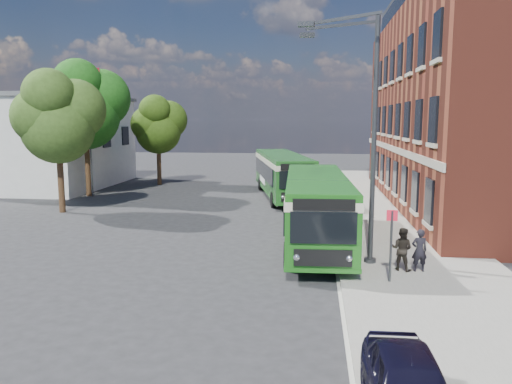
# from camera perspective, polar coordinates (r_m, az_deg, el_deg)

# --- Properties ---
(ground) EXTENTS (120.00, 120.00, 0.00)m
(ground) POSITION_cam_1_polar(r_m,az_deg,el_deg) (21.29, -1.86, -6.44)
(ground) COLOR #252528
(ground) RESTS_ON ground
(pavement) EXTENTS (6.00, 48.00, 0.15)m
(pavement) POSITION_cam_1_polar(r_m,az_deg,el_deg) (29.13, 14.32, -2.53)
(pavement) COLOR gray
(pavement) RESTS_ON ground
(kerb_line) EXTENTS (0.12, 48.00, 0.01)m
(kerb_line) POSITION_cam_1_polar(r_m,az_deg,el_deg) (28.89, 8.31, -2.59)
(kerb_line) COLOR beige
(kerb_line) RESTS_ON ground
(brick_office) EXTENTS (12.10, 26.00, 14.20)m
(brick_office) POSITION_cam_1_polar(r_m,az_deg,el_deg) (34.19, 25.73, 10.09)
(brick_office) COLOR maroon
(brick_office) RESTS_ON ground
(white_building) EXTENTS (9.40, 13.40, 7.30)m
(white_building) POSITION_cam_1_polar(r_m,az_deg,el_deg) (43.81, -22.18, 5.39)
(white_building) COLOR silver
(white_building) RESTS_ON ground
(flagpole) EXTENTS (0.95, 0.10, 9.00)m
(flagpole) POSITION_cam_1_polar(r_m,az_deg,el_deg) (36.81, -18.42, 7.13)
(flagpole) COLOR #35373A
(flagpole) RESTS_ON ground
(street_lamp) EXTENTS (2.96, 2.38, 9.00)m
(street_lamp) POSITION_cam_1_polar(r_m,az_deg,el_deg) (18.46, 12.22, 6.17)
(street_lamp) COLOR #35373A
(street_lamp) RESTS_ON ground
(bus_stop_sign) EXTENTS (0.35, 0.08, 2.52)m
(bus_stop_sign) POSITION_cam_1_polar(r_m,az_deg,el_deg) (16.82, 15.19, -5.43)
(bus_stop_sign) COLOR #35373A
(bus_stop_sign) RESTS_ON ground
(bus_front) EXTENTS (2.99, 11.27, 3.02)m
(bus_front) POSITION_cam_1_polar(r_m,az_deg,el_deg) (21.69, 6.92, -1.27)
(bus_front) COLOR #1C6018
(bus_front) RESTS_ON ground
(bus_rear) EXTENTS (5.08, 12.64, 3.02)m
(bus_rear) POSITION_cam_1_polar(r_m,az_deg,el_deg) (35.02, 3.00, 2.41)
(bus_rear) COLOR #1E571E
(bus_rear) RESTS_ON ground
(pedestrian_a) EXTENTS (0.59, 0.43, 1.51)m
(pedestrian_a) POSITION_cam_1_polar(r_m,az_deg,el_deg) (18.35, 18.17, -6.35)
(pedestrian_a) COLOR black
(pedestrian_a) RESTS_ON pavement
(pedestrian_b) EXTENTS (0.93, 0.85, 1.53)m
(pedestrian_b) POSITION_cam_1_polar(r_m,az_deg,el_deg) (18.33, 16.33, -6.26)
(pedestrian_b) COLOR black
(pedestrian_b) RESTS_ON pavement
(tree_left) EXTENTS (4.87, 4.63, 8.23)m
(tree_left) POSITION_cam_1_polar(r_m,az_deg,el_deg) (30.99, -21.71, 8.02)
(tree_left) COLOR #362413
(tree_left) RESTS_ON ground
(tree_mid) EXTENTS (5.62, 5.34, 9.49)m
(tree_mid) POSITION_cam_1_polar(r_m,az_deg,el_deg) (37.14, -18.93, 9.43)
(tree_mid) COLOR #362413
(tree_mid) RESTS_ON ground
(tree_right) EXTENTS (4.39, 4.17, 7.41)m
(tree_right) POSITION_cam_1_polar(r_m,az_deg,el_deg) (42.18, -11.09, 7.61)
(tree_right) COLOR #362413
(tree_right) RESTS_ON ground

